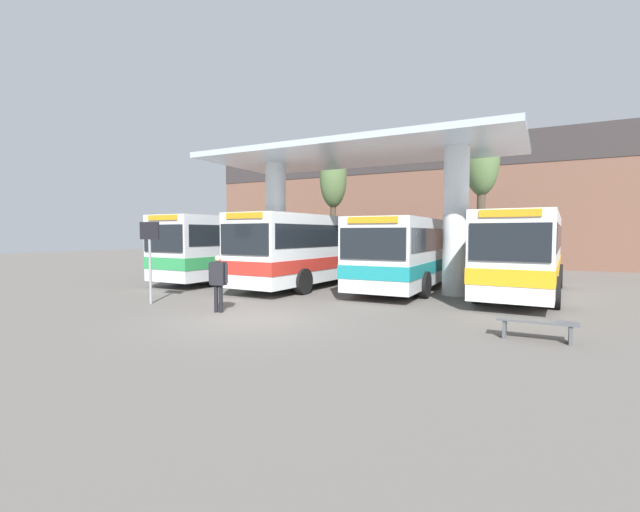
{
  "coord_description": "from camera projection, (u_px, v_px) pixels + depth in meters",
  "views": [
    {
      "loc": [
        7.34,
        -9.74,
        2.43
      ],
      "look_at": [
        0.0,
        4.15,
        1.6
      ],
      "focal_mm": 24.0,
      "sensor_mm": 36.0,
      "label": 1
    }
  ],
  "objects": [
    {
      "name": "ground_plane",
      "position": [
        252.0,
        319.0,
        12.15
      ],
      "size": [
        100.0,
        100.0,
        0.0
      ],
      "primitive_type": "plane",
      "color": "#605B56"
    },
    {
      "name": "transit_bus_center_bay",
      "position": [
        320.0,
        246.0,
        20.46
      ],
      "size": [
        3.09,
        11.13,
        3.23
      ],
      "rotation": [
        0.0,
        0.0,
        3.09
      ],
      "color": "white",
      "rests_on": "ground_plane"
    },
    {
      "name": "transit_bus_right_bay",
      "position": [
        416.0,
        249.0,
        19.74
      ],
      "size": [
        2.94,
        11.78,
        3.03
      ],
      "rotation": [
        0.0,
        0.0,
        3.15
      ],
      "color": "silver",
      "rests_on": "ground_plane"
    },
    {
      "name": "pedestrian_waiting",
      "position": [
        218.0,
        278.0,
        13.1
      ],
      "size": [
        0.65,
        0.34,
        1.75
      ],
      "rotation": [
        0.0,
        0.0,
        0.2
      ],
      "color": "black",
      "rests_on": "ground_plane"
    },
    {
      "name": "poplar_tree_behind_left",
      "position": [
        482.0,
        163.0,
        22.8
      ],
      "size": [
        1.81,
        1.81,
        8.44
      ],
      "color": "#473A2B",
      "rests_on": "ground_plane"
    },
    {
      "name": "waiting_bench_near_pillar",
      "position": [
        537.0,
        325.0,
        9.7
      ],
      "size": [
        1.67,
        0.44,
        0.46
      ],
      "color": "#4C5156",
      "rests_on": "ground_plane"
    },
    {
      "name": "poplar_tree_behind_right",
      "position": [
        333.0,
        181.0,
        29.45
      ],
      "size": [
        1.86,
        1.86,
        8.3
      ],
      "color": "#473A2B",
      "rests_on": "ground_plane"
    },
    {
      "name": "transit_bus_far_right_bay",
      "position": [
        524.0,
        250.0,
        17.05
      ],
      "size": [
        2.98,
        10.67,
        3.16
      ],
      "rotation": [
        0.0,
        0.0,
        3.1
      ],
      "color": "white",
      "rests_on": "ground_plane"
    },
    {
      "name": "transit_bus_left_bay",
      "position": [
        249.0,
        245.0,
        23.13
      ],
      "size": [
        3.11,
        11.52,
        3.25
      ],
      "rotation": [
        0.0,
        0.0,
        3.1
      ],
      "color": "silver",
      "rests_on": "ground_plane"
    },
    {
      "name": "info_sign_platform",
      "position": [
        150.0,
        245.0,
        14.7
      ],
      "size": [
        0.9,
        0.09,
        2.83
      ],
      "color": "gray",
      "rests_on": "ground_plane"
    },
    {
      "name": "townhouse_backdrop",
      "position": [
        437.0,
        192.0,
        32.09
      ],
      "size": [
        40.0,
        0.58,
        9.47
      ],
      "color": "brown",
      "rests_on": "ground_plane"
    },
    {
      "name": "station_canopy",
      "position": [
        356.0,
        178.0,
        18.56
      ],
      "size": [
        13.42,
        6.11,
        6.02
      ],
      "color": "silver",
      "rests_on": "ground_plane"
    }
  ]
}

